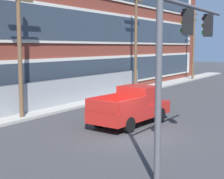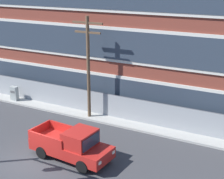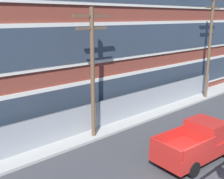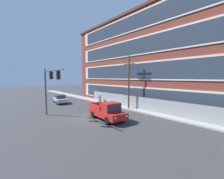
# 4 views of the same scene
# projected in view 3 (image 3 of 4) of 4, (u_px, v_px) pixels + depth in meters

# --- Properties ---
(sidewalk_building_side) EXTENTS (80.00, 2.03, 0.16)m
(sidewalk_building_side) POSITION_uv_depth(u_px,v_px,m) (92.00, 133.00, 18.45)
(sidewalk_building_side) COLOR #9E9B93
(sidewalk_building_side) RESTS_ON ground
(brick_mill_building) EXTENTS (51.28, 10.67, 15.37)m
(brick_mill_building) POSITION_uv_depth(u_px,v_px,m) (116.00, 14.00, 25.92)
(brick_mill_building) COLOR brown
(brick_mill_building) RESTS_ON ground
(chain_link_fence) EXTENTS (26.40, 0.06, 1.99)m
(chain_link_fence) POSITION_uv_depth(u_px,v_px,m) (112.00, 111.00, 19.79)
(chain_link_fence) COLOR gray
(chain_link_fence) RESTS_ON ground
(pickup_truck_red) EXTENTS (5.39, 2.44, 2.05)m
(pickup_truck_red) POSITION_uv_depth(u_px,v_px,m) (199.00, 142.00, 15.04)
(pickup_truck_red) COLOR #AD1E19
(pickup_truck_red) RESTS_ON ground
(utility_pole_near_corner) EXTENTS (2.56, 0.26, 8.04)m
(utility_pole_near_corner) POSITION_uv_depth(u_px,v_px,m) (93.00, 68.00, 16.82)
(utility_pole_near_corner) COLOR brown
(utility_pole_near_corner) RESTS_ON ground
(utility_pole_midblock) EXTENTS (2.70, 0.26, 9.46)m
(utility_pole_midblock) POSITION_uv_depth(u_px,v_px,m) (210.00, 42.00, 25.19)
(utility_pole_midblock) COLOR brown
(utility_pole_midblock) RESTS_ON ground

